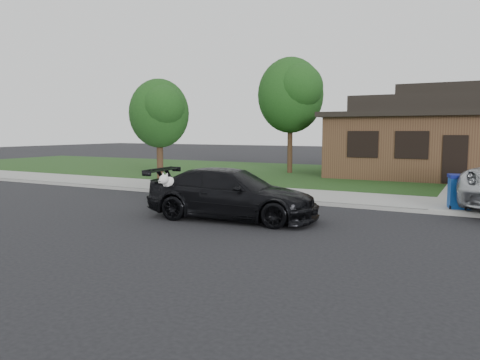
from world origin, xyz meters
The scene contains 9 objects.
ground centered at (0.00, 0.00, 0.00)m, with size 120.00×120.00×0.00m, color black.
sidewalk centered at (0.00, 5.00, 0.06)m, with size 60.00×3.00×0.12m, color gray.
curb centered at (0.00, 3.50, 0.06)m, with size 60.00×0.12×0.12m, color gray.
lawn centered at (0.00, 13.00, 0.07)m, with size 60.00×13.00×0.13m, color #193814.
sedan centered at (-1.03, 0.05, 0.71)m, with size 5.04×2.50×1.41m.
recycling_bin centered at (4.55, 4.09, 0.65)m, with size 0.75×0.75×1.04m.
house centered at (4.00, 15.00, 2.13)m, with size 12.60×8.60×4.65m.
tree_0 centered at (-4.34, 12.88, 4.48)m, with size 3.78×3.60×6.34m.
tree_2 centered at (-7.38, 5.11, 3.27)m, with size 2.73×2.60×4.59m.
Camera 1 is at (5.25, -11.30, 2.48)m, focal length 35.00 mm.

